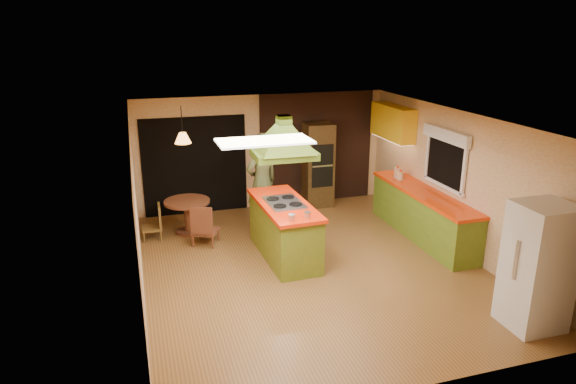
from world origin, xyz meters
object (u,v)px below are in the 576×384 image
object	(u,v)px
kitchen_island	(284,229)
man	(262,182)
refrigerator	(538,267)
canister_large	(397,173)
dining_table	(187,210)
wall_oven	(318,165)

from	to	relation	value
kitchen_island	man	distance (m)	1.43
kitchen_island	refrigerator	bearing A→B (deg)	-51.95
canister_large	dining_table	bearing A→B (deg)	172.44
man	canister_large	size ratio (longest dim) A/B	9.21
man	canister_large	xyz separation A→B (m)	(2.77, -0.32, 0.05)
man	wall_oven	size ratio (longest dim) A/B	1.05
refrigerator	wall_oven	size ratio (longest dim) A/B	0.93
man	wall_oven	world-z (taller)	man
man	wall_oven	bearing A→B (deg)	-168.32
canister_large	kitchen_island	bearing A→B (deg)	-159.36
man	refrigerator	distance (m)	5.15
refrigerator	dining_table	world-z (taller)	refrigerator
kitchen_island	wall_oven	size ratio (longest dim) A/B	1.08
dining_table	canister_large	size ratio (longest dim) A/B	4.15
kitchen_island	canister_large	xyz separation A→B (m)	(2.72, 1.03, 0.52)
man	refrigerator	xyz separation A→B (m)	(2.62, -4.43, -0.11)
kitchen_island	dining_table	size ratio (longest dim) A/B	2.29
refrigerator	dining_table	distance (m)	6.20
wall_oven	canister_large	bearing A→B (deg)	-46.65
kitchen_island	canister_large	world-z (taller)	canister_large
man	refrigerator	world-z (taller)	man
kitchen_island	dining_table	distance (m)	2.18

